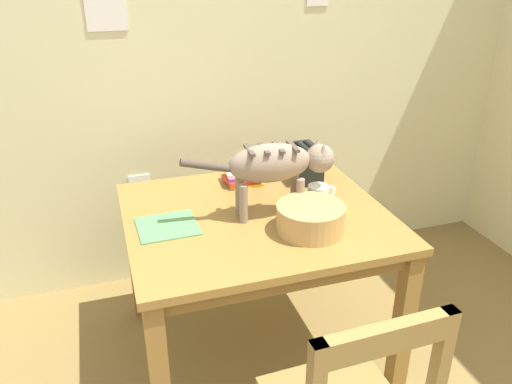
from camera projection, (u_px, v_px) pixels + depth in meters
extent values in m
cube|color=beige|center=(192.00, 61.00, 2.70)|extent=(4.42, 0.10, 2.50)
cube|color=white|center=(106.00, 10.00, 2.42)|extent=(0.19, 0.01, 0.19)
cube|color=white|center=(140.00, 185.00, 2.84)|extent=(0.11, 0.01, 0.11)
cube|color=olive|center=(256.00, 216.00, 2.23)|extent=(1.12, 0.98, 0.03)
cube|color=olive|center=(256.00, 227.00, 2.26)|extent=(1.04, 0.90, 0.07)
cube|color=olive|center=(160.00, 380.00, 1.87)|extent=(0.07, 0.07, 0.71)
cube|color=olive|center=(403.00, 324.00, 2.15)|extent=(0.07, 0.07, 0.71)
cube|color=olive|center=(136.00, 256.00, 2.63)|extent=(0.07, 0.07, 0.71)
cube|color=olive|center=(318.00, 227.00, 2.91)|extent=(0.07, 0.07, 0.71)
ellipsoid|color=gray|center=(270.00, 163.00, 2.11)|extent=(0.36, 0.15, 0.17)
cube|color=#4E4236|center=(249.00, 150.00, 2.07)|extent=(0.03, 0.13, 0.01)
cube|color=#4E4236|center=(264.00, 149.00, 2.08)|extent=(0.03, 0.13, 0.01)
cube|color=#4E4236|center=(279.00, 147.00, 2.09)|extent=(0.03, 0.13, 0.01)
cube|color=#4E4236|center=(293.00, 146.00, 2.11)|extent=(0.03, 0.13, 0.01)
cylinder|color=gray|center=(294.00, 190.00, 2.24)|extent=(0.04, 0.04, 0.17)
cylinder|color=gray|center=(300.00, 197.00, 2.17)|extent=(0.04, 0.04, 0.17)
cylinder|color=gray|center=(239.00, 196.00, 2.18)|extent=(0.04, 0.04, 0.17)
cylinder|color=gray|center=(243.00, 204.00, 2.12)|extent=(0.04, 0.04, 0.17)
sphere|color=gray|center=(320.00, 158.00, 2.16)|extent=(0.12, 0.12, 0.12)
cone|color=gray|center=(318.00, 144.00, 2.17)|extent=(0.04, 0.04, 0.05)
cone|color=gray|center=(324.00, 149.00, 2.11)|extent=(0.04, 0.04, 0.05)
cylinder|color=#4E4236|center=(205.00, 166.00, 2.04)|extent=(0.21, 0.04, 0.08)
cylinder|color=#B4B3AF|center=(317.00, 206.00, 2.26)|extent=(0.20, 0.20, 0.03)
cylinder|color=white|center=(318.00, 194.00, 2.24)|extent=(0.09, 0.09, 0.08)
torus|color=white|center=(330.00, 192.00, 2.25)|extent=(0.06, 0.01, 0.06)
cube|color=#54935A|center=(167.00, 226.00, 2.11)|extent=(0.25, 0.24, 0.01)
cube|color=yellow|center=(244.00, 182.00, 2.51)|extent=(0.17, 0.14, 0.01)
cube|color=red|center=(242.00, 178.00, 2.50)|extent=(0.18, 0.15, 0.02)
cube|color=#9C439D|center=(244.00, 175.00, 2.49)|extent=(0.18, 0.15, 0.02)
cube|color=silver|center=(242.00, 170.00, 2.49)|extent=(0.18, 0.14, 0.02)
cylinder|color=tan|center=(310.00, 218.00, 2.06)|extent=(0.28, 0.28, 0.11)
cylinder|color=brown|center=(310.00, 217.00, 2.06)|extent=(0.23, 0.23, 0.10)
cube|color=black|center=(305.00, 163.00, 2.52)|extent=(0.12, 0.20, 0.17)
cube|color=black|center=(302.00, 147.00, 2.48)|extent=(0.02, 0.14, 0.01)
cube|color=black|center=(310.00, 146.00, 2.49)|extent=(0.02, 0.14, 0.01)
cube|color=olive|center=(386.00, 338.00, 1.29)|extent=(0.42, 0.05, 0.08)
cube|color=olive|center=(437.00, 379.00, 1.43)|extent=(0.04, 0.04, 0.48)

